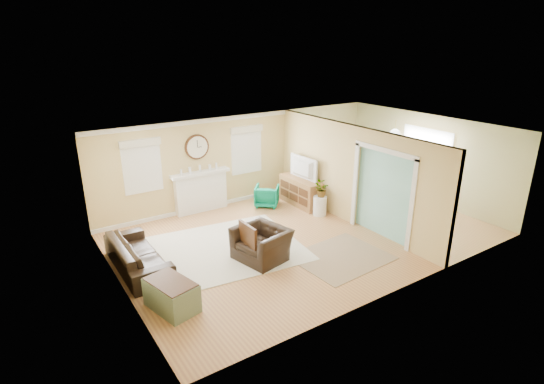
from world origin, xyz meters
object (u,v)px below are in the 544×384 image
at_px(sofa, 138,255).
at_px(dining_table, 379,195).
at_px(eames_chair, 262,244).
at_px(credenza, 301,192).
at_px(green_chair, 267,196).

height_order(sofa, dining_table, dining_table).
height_order(eames_chair, credenza, credenza).
distance_m(sofa, credenza, 5.26).
xyz_separation_m(sofa, dining_table, (7.02, -0.25, 0.01)).
bearing_deg(eames_chair, dining_table, 87.75).
height_order(eames_chair, green_chair, eames_chair).
bearing_deg(green_chair, sofa, 61.27).
xyz_separation_m(eames_chair, dining_table, (4.60, 0.84, -0.03)).
height_order(green_chair, credenza, credenza).
relative_size(eames_chair, green_chair, 1.66).
distance_m(sofa, green_chair, 4.54).
height_order(credenza, dining_table, credenza).
bearing_deg(dining_table, credenza, 53.27).
relative_size(green_chair, dining_table, 0.35).
relative_size(eames_chair, credenza, 0.74).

